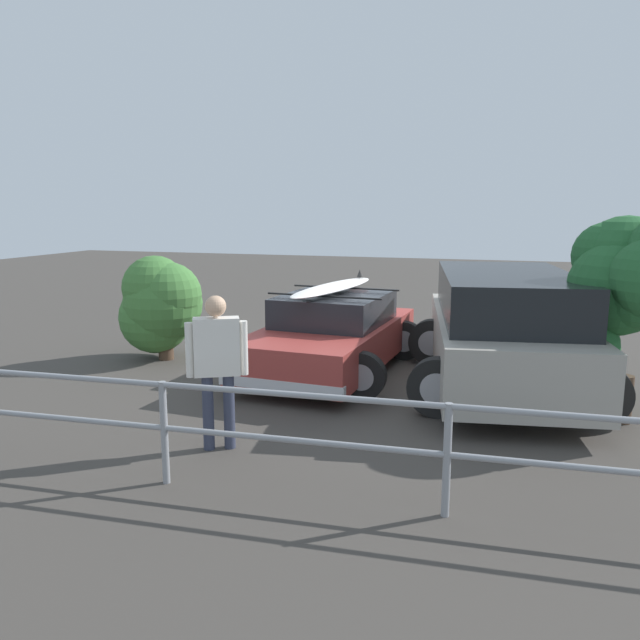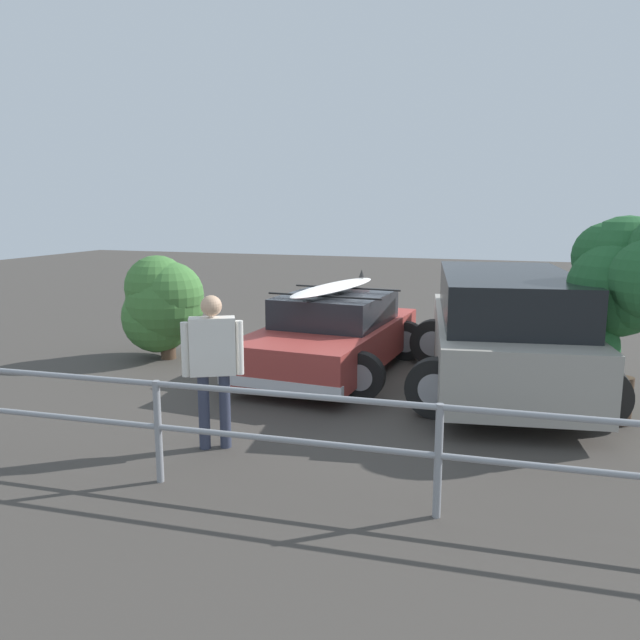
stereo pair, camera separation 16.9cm
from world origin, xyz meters
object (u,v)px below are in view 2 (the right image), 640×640
at_px(person_bystander, 213,358).
at_px(bush_near_left, 163,302).
at_px(sedan_car, 333,334).
at_px(bush_near_right, 625,282).
at_px(suv_car, 504,330).

distance_m(person_bystander, bush_near_left, 4.40).
relative_size(sedan_car, bush_near_left, 2.27).
height_order(person_bystander, bush_near_right, bush_near_right).
bearing_deg(suv_car, bush_near_left, -1.26).
height_order(sedan_car, bush_near_right, bush_near_right).
bearing_deg(sedan_car, person_bystander, 85.75).
xyz_separation_m(sedan_car, person_bystander, (0.26, 3.51, 0.41)).
bearing_deg(person_bystander, sedan_car, -94.25).
distance_m(sedan_car, suv_car, 2.66).
height_order(suv_car, person_bystander, suv_car).
height_order(suv_car, bush_near_left, bush_near_left).
xyz_separation_m(sedan_car, suv_car, (-2.63, 0.23, 0.28)).
bearing_deg(suv_car, bush_near_right, 148.16).
distance_m(sedan_car, bush_near_left, 3.07).
distance_m(suv_car, bush_near_left, 5.68).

